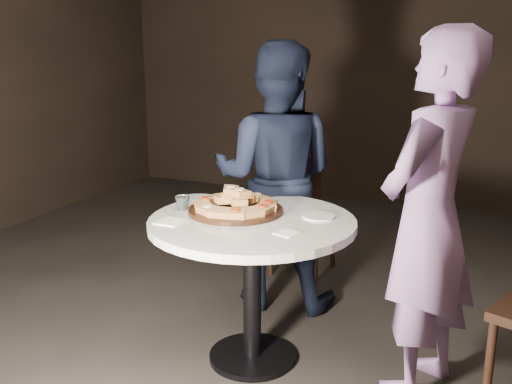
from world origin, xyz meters
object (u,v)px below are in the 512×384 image
(table, at_px, (252,246))
(focaccia_pile, at_px, (236,202))
(water_glass, at_px, (183,203))
(serving_board, at_px, (236,210))
(chair_far, at_px, (298,208))
(diner_navy, at_px, (275,177))
(diner_teal, at_px, (428,219))

(table, xyz_separation_m, focaccia_pile, (-0.13, 0.07, 0.21))
(table, distance_m, water_glass, 0.45)
(serving_board, height_order, focaccia_pile, focaccia_pile)
(chair_far, bearing_deg, water_glass, 82.82)
(diner_navy, bearing_deg, water_glass, 61.41)
(table, xyz_separation_m, serving_board, (-0.13, 0.07, 0.16))
(serving_board, height_order, water_glass, water_glass)
(chair_far, distance_m, diner_teal, 1.56)
(table, bearing_deg, water_glass, 179.73)
(serving_board, relative_size, focaccia_pile, 1.13)
(chair_far, xyz_separation_m, diner_navy, (0.01, -0.47, 0.33))
(focaccia_pile, height_order, water_glass, focaccia_pile)
(serving_board, bearing_deg, focaccia_pile, 43.43)
(table, relative_size, diner_navy, 0.75)
(water_glass, bearing_deg, table, -0.27)
(water_glass, height_order, diner_navy, diner_navy)
(water_glass, bearing_deg, serving_board, 13.84)
(table, height_order, diner_teal, diner_teal)
(water_glass, bearing_deg, chair_far, 78.99)
(diner_navy, relative_size, diner_teal, 0.97)
(focaccia_pile, xyz_separation_m, diner_teal, (0.98, 0.03, 0.02))
(diner_navy, height_order, diner_teal, diner_teal)
(diner_teal, bearing_deg, focaccia_pile, -69.08)
(chair_far, bearing_deg, focaccia_pile, 96.38)
(chair_far, height_order, diner_teal, diner_teal)
(water_glass, relative_size, diner_teal, 0.05)
(diner_navy, bearing_deg, table, 92.49)
(table, relative_size, diner_teal, 0.73)
(water_glass, xyz_separation_m, diner_teal, (1.27, 0.10, 0.04))
(focaccia_pile, bearing_deg, diner_teal, 1.61)
(water_glass, distance_m, diner_teal, 1.28)
(table, distance_m, diner_teal, 0.89)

